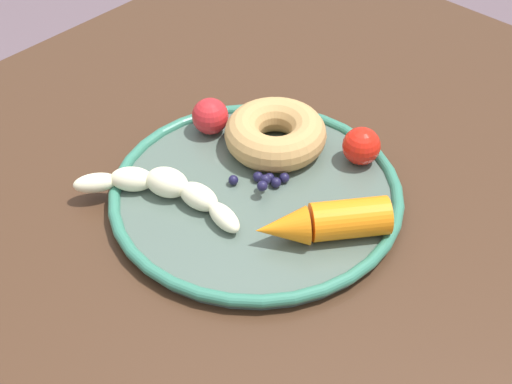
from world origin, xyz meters
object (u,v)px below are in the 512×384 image
(blueberry_pile, at_px, (264,180))
(donut, at_px, (275,134))
(banana, at_px, (164,189))
(plate, at_px, (256,194))
(tomato_near, at_px, (210,116))
(dining_table, at_px, (266,304))
(carrot_orange, at_px, (324,221))
(tomato_mid, at_px, (358,144))

(blueberry_pile, bearing_deg, donut, -148.12)
(banana, relative_size, donut, 1.60)
(plate, height_order, blueberry_pile, blueberry_pile)
(banana, xyz_separation_m, blueberry_pile, (-0.08, 0.06, -0.00))
(tomato_near, bearing_deg, donut, 109.96)
(banana, relative_size, blueberry_pile, 3.60)
(blueberry_pile, bearing_deg, plate, -0.70)
(plate, bearing_deg, dining_table, 52.89)
(dining_table, xyz_separation_m, banana, (0.03, -0.10, 0.12))
(donut, bearing_deg, plate, 26.77)
(tomato_near, bearing_deg, plate, 69.19)
(blueberry_pile, bearing_deg, dining_table, 44.37)
(dining_table, relative_size, plate, 3.58)
(dining_table, distance_m, carrot_orange, 0.13)
(banana, height_order, carrot_orange, carrot_orange)
(carrot_orange, distance_m, tomato_near, 0.19)
(dining_table, bearing_deg, tomato_near, -116.37)
(blueberry_pile, distance_m, tomato_near, 0.11)
(dining_table, height_order, donut, donut)
(donut, relative_size, blueberry_pile, 2.25)
(tomato_near, bearing_deg, carrot_orange, 77.83)
(blueberry_pile, bearing_deg, banana, -36.32)
(tomato_mid, bearing_deg, carrot_orange, 22.18)
(carrot_orange, height_order, blueberry_pile, carrot_orange)
(dining_table, distance_m, blueberry_pile, 0.13)
(dining_table, bearing_deg, tomato_mid, -178.40)
(donut, height_order, blueberry_pile, donut)
(dining_table, height_order, plate, plate)
(donut, xyz_separation_m, blueberry_pile, (0.05, 0.03, -0.01))
(carrot_orange, relative_size, donut, 1.09)
(carrot_orange, xyz_separation_m, blueberry_pile, (-0.01, -0.09, -0.01))
(plate, height_order, donut, donut)
(carrot_orange, bearing_deg, blueberry_pile, -99.01)
(blueberry_pile, bearing_deg, tomato_near, -104.76)
(plate, relative_size, donut, 2.73)
(banana, height_order, blueberry_pile, banana)
(banana, relative_size, carrot_orange, 1.46)
(dining_table, relative_size, tomato_near, 26.38)
(blueberry_pile, height_order, tomato_mid, tomato_mid)
(donut, relative_size, tomato_near, 2.70)
(banana, bearing_deg, tomato_near, -157.38)
(carrot_orange, relative_size, blueberry_pile, 2.46)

